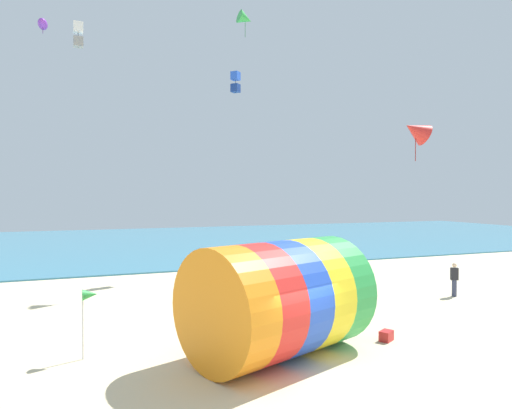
# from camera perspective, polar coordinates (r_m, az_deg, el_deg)

# --- Properties ---
(ground_plane) EXTENTS (120.00, 120.00, 0.00)m
(ground_plane) POSITION_cam_1_polar(r_m,az_deg,el_deg) (14.15, 6.02, -20.26)
(ground_plane) COLOR beige
(sea) EXTENTS (120.00, 40.00, 0.10)m
(sea) POSITION_cam_1_polar(r_m,az_deg,el_deg) (50.96, -14.19, -4.60)
(sea) COLOR teal
(sea) RESTS_ON ground
(giant_inflatable_tube) EXTENTS (6.51, 5.45, 3.70)m
(giant_inflatable_tube) POSITION_cam_1_polar(r_m,az_deg,el_deg) (14.92, 2.89, -11.69)
(giant_inflatable_tube) COLOR orange
(giant_inflatable_tube) RESTS_ON ground
(kite_handler) EXTENTS (0.38, 0.25, 1.60)m
(kite_handler) POSITION_cam_1_polar(r_m,az_deg,el_deg) (17.55, 11.86, -13.23)
(kite_handler) COLOR #383D56
(kite_handler) RESTS_ON ground
(kite_green_delta) EXTENTS (1.08, 0.91, 1.66)m
(kite_green_delta) POSITION_cam_1_polar(r_m,az_deg,el_deg) (30.89, -1.36, 22.19)
(kite_green_delta) COLOR green
(kite_blue_box) EXTENTS (0.73, 0.73, 1.47)m
(kite_blue_box) POSITION_cam_1_polar(r_m,az_deg,el_deg) (32.09, -2.58, 15.04)
(kite_blue_box) COLOR blue
(kite_white_box) EXTENTS (0.51, 0.51, 1.38)m
(kite_white_box) POSITION_cam_1_polar(r_m,az_deg,el_deg) (27.54, -21.34, 19.16)
(kite_white_box) COLOR white
(kite_purple_parafoil) EXTENTS (0.72, 1.53, 0.84)m
(kite_purple_parafoil) POSITION_cam_1_polar(r_m,az_deg,el_deg) (31.02, -25.11, 19.74)
(kite_purple_parafoil) COLOR purple
(kite_red_delta) EXTENTS (1.38, 1.12, 1.88)m
(kite_red_delta) POSITION_cam_1_polar(r_m,az_deg,el_deg) (20.22, 19.33, 8.73)
(kite_red_delta) COLOR red
(bystander_near_water) EXTENTS (0.42, 0.39, 1.69)m
(bystander_near_water) POSITION_cam_1_polar(r_m,az_deg,el_deg) (24.76, 2.67, -8.83)
(bystander_near_water) COLOR #726651
(bystander_near_water) RESTS_ON ground
(bystander_mid_beach) EXTENTS (0.42, 0.36, 1.71)m
(bystander_mid_beach) POSITION_cam_1_polar(r_m,az_deg,el_deg) (25.60, 23.54, -8.56)
(bystander_mid_beach) COLOR #383D56
(bystander_mid_beach) RESTS_ON ground
(beach_flag) EXTENTS (0.47, 0.36, 2.21)m
(beach_flag) POSITION_cam_1_polar(r_m,az_deg,el_deg) (15.57, -20.11, -10.82)
(beach_flag) COLOR silver
(beach_flag) RESTS_ON ground
(cooler_box) EXTENTS (0.63, 0.57, 0.36)m
(cooler_box) POSITION_cam_1_polar(r_m,az_deg,el_deg) (17.43, 15.98, -15.50)
(cooler_box) COLOR red
(cooler_box) RESTS_ON ground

